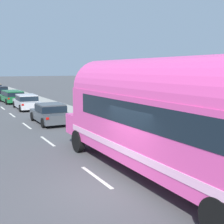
# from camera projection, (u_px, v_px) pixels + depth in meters

# --- Properties ---
(ground_plane) EXTENTS (300.00, 300.00, 0.00)m
(ground_plane) POSITION_uv_depth(u_px,v_px,m) (112.00, 189.00, 9.34)
(ground_plane) COLOR #4C4C4F
(lane_markings) EXTENTS (3.82, 80.00, 0.01)m
(lane_markings) POSITION_uv_depth(u_px,v_px,m) (60.00, 121.00, 21.65)
(lane_markings) COLOR silver
(lane_markings) RESTS_ON ground
(sidewalk_slab) EXTENTS (2.36, 90.00, 0.15)m
(sidewalk_slab) POSITION_uv_depth(u_px,v_px,m) (105.00, 123.00, 20.33)
(sidewalk_slab) COLOR #9E9B93
(sidewalk_slab) RESTS_ON ground
(painted_bus) EXTENTS (2.64, 12.60, 4.12)m
(painted_bus) POSITION_uv_depth(u_px,v_px,m) (171.00, 115.00, 9.42)
(painted_bus) COLOR #EA4C9E
(painted_bus) RESTS_ON ground
(car_lead) EXTENTS (2.02, 4.43, 1.37)m
(car_lead) POSITION_uv_depth(u_px,v_px,m) (50.00, 113.00, 20.61)
(car_lead) COLOR #474C51
(car_lead) RESTS_ON ground
(car_second) EXTENTS (2.03, 4.86, 1.37)m
(car_second) POSITION_uv_depth(u_px,v_px,m) (27.00, 101.00, 27.84)
(car_second) COLOR silver
(car_second) RESTS_ON ground
(car_third) EXTENTS (2.14, 4.86, 1.37)m
(car_third) POSITION_uv_depth(u_px,v_px,m) (12.00, 96.00, 32.97)
(car_third) COLOR #196633
(car_third) RESTS_ON ground
(car_fourth) EXTENTS (2.08, 4.59, 1.37)m
(car_fourth) POSITION_uv_depth(u_px,v_px,m) (1.00, 91.00, 40.56)
(car_fourth) COLOR black
(car_fourth) RESTS_ON ground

